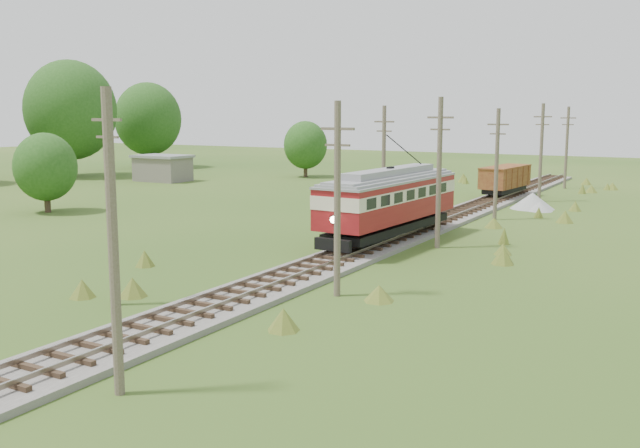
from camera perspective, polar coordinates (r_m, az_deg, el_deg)
The scene contains 17 objects.
railbed_main at distance 47.47m, azimuth 6.99°, elevation -0.73°, with size 3.60×96.00×0.57m.
streetcar at distance 44.45m, azimuth 5.61°, elevation 2.08°, with size 3.84×13.69×6.21m.
gondola at distance 69.71m, azimuth 14.59°, elevation 3.56°, with size 3.15×7.77×2.52m.
gravel_pile at distance 62.70m, azimuth 16.72°, elevation 1.72°, with size 3.79×4.02×1.38m.
utility_pole_r_1 at distance 20.86m, azimuth -16.22°, elevation -1.66°, with size 0.30×0.30×8.80m.
utility_pole_r_2 at distance 31.12m, azimuth 1.40°, elevation 2.14°, with size 1.60×0.30×8.60m.
utility_pole_r_3 at distance 42.99m, azimuth 9.51°, elevation 4.17°, with size 1.60×0.30×9.00m.
utility_pole_r_4 at distance 55.42m, azimuth 13.95°, elevation 4.76°, with size 1.60×0.30×8.40m.
utility_pole_r_5 at distance 67.91m, azimuth 17.27°, elevation 5.56°, with size 1.60×0.30×8.90m.
utility_pole_r_6 at distance 80.68m, azimuth 19.13°, elevation 5.87°, with size 1.60×0.30×8.70m.
utility_pole_l_a at distance 30.84m, azimuth -16.45°, elevation 2.09°, with size 1.60×0.30×9.00m.
utility_pole_l_b at distance 54.22m, azimuth 5.12°, elevation 5.01°, with size 1.60×0.30×8.60m.
tree_left_4 at distance 95.74m, azimuth -19.34°, elevation 8.60°, with size 11.34×11.34×14.61m.
tree_left_5 at distance 108.35m, azimuth -13.59°, elevation 8.17°, with size 9.66×9.66×12.44m.
tree_mid_a at distance 89.94m, azimuth -1.17°, elevation 6.33°, with size 5.46×5.46×7.03m.
tree_mid_c at distance 62.06m, azimuth -21.12°, elevation 4.28°, with size 5.04×5.04×6.49m.
shed at distance 86.72m, azimuth -12.47°, elevation 4.41°, with size 6.40×4.40×3.10m.
Camera 1 is at (17.87, -9.26, 8.11)m, focal length 40.00 mm.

